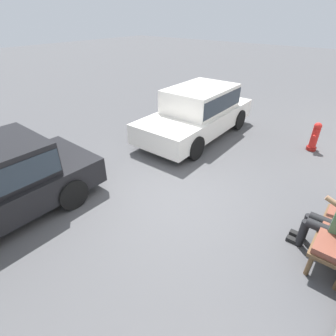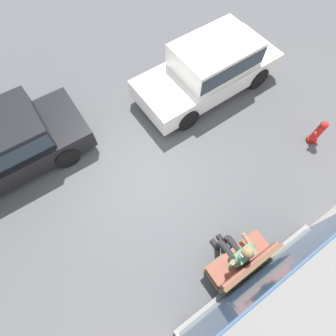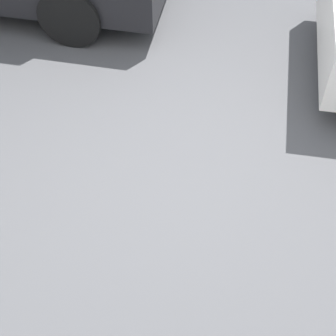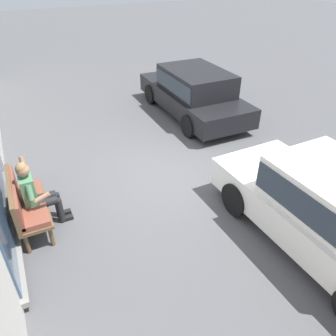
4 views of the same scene
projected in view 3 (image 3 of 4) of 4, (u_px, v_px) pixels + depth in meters
name	position (u px, v px, depth m)	size (l,w,h in m)	color
ground_plane	(194.00, 170.00, 4.12)	(60.00, 60.00, 0.00)	#4C4C4F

